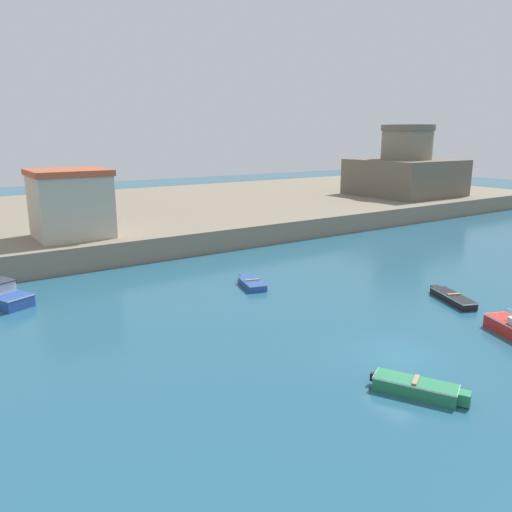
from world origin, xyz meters
The scene contains 8 objects.
ground_plane centered at (0.00, 0.00, 0.00)m, with size 200.00×200.00×0.00m, color #235670.
quay_seawall centered at (0.00, 44.11, 1.02)m, with size 120.00×40.00×2.03m, color gray.
dinghy_blue_1 centered at (0.33, 13.65, 0.27)m, with size 1.93×3.42×0.57m.
motorboat_blue_2 centered at (-15.04, 19.57, 0.56)m, with size 3.33×5.12×2.44m.
dinghy_green_4 centered at (-2.34, -2.90, 0.33)m, with size 2.54×3.78×0.68m.
dinghy_black_5 centered at (9.31, 3.62, 0.27)m, with size 2.40×4.17×0.57m.
fortress centered at (40.00, 33.49, 5.47)m, with size 12.90×12.90×9.87m.
harbor_shed_mid_row centered at (-8.00, 28.89, 4.91)m, with size 6.17×6.04×5.72m.
Camera 1 is at (-18.47, -14.78, 10.56)m, focal length 35.00 mm.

